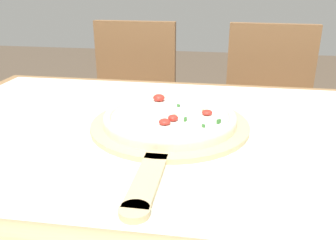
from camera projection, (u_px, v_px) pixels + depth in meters
The scene contains 6 objects.
dining_table at pixel (169, 185), 0.81m from camera, with size 1.36×1.04×0.75m.
towel_cloth at pixel (169, 146), 0.77m from camera, with size 1.28×0.96×0.00m.
pizza_peel at pixel (169, 128), 0.85m from camera, with size 0.38×0.57×0.01m.
pizza at pixel (170, 117), 0.86m from camera, with size 0.32×0.32×0.04m.
chair_left at pixel (132, 106), 1.67m from camera, with size 0.40×0.40×0.91m.
chair_right at pixel (267, 114), 1.58m from camera, with size 0.42×0.42×0.91m.
Camera 1 is at (0.11, -0.69, 1.09)m, focal length 38.00 mm.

